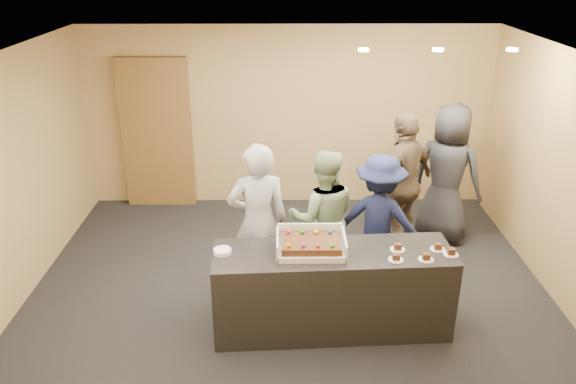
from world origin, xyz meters
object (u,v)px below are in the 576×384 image
Objects in this scene: person_sage_man at (323,218)px; person_brown_extra at (403,184)px; serving_counter at (332,290)px; person_dark_suit at (447,174)px; plate_stack at (222,251)px; person_server_grey at (258,223)px; cake_box at (311,247)px; storage_cabinet at (157,134)px; person_navy_man at (379,220)px; sheet_cake at (311,243)px.

person_sage_man is 0.88× the size of person_brown_extra.
serving_counter is 1.27× the size of person_dark_suit.
person_server_grey is at bearing 62.14° from plate_stack.
person_dark_suit is (2.43, 1.37, 0.03)m from person_server_grey.
storage_cabinet is at bearing 124.57° from cake_box.
serving_counter is 1.31× the size of person_server_grey.
serving_counter is 3.53× the size of cake_box.
person_dark_suit reaches higher than person_sage_man.
person_brown_extra is 0.99× the size of person_dark_suit.
plate_stack is at bearing 52.49° from person_server_grey.
person_navy_man is (1.38, 0.31, -0.12)m from person_server_grey.
storage_cabinet is 3.81m from cake_box.
storage_cabinet reaches higher than person_dark_suit.
person_dark_suit reaches higher than person_brown_extra.
person_server_grey reaches higher than cake_box.
person_dark_suit reaches higher than plate_stack.
serving_counter is 0.55m from cake_box.
storage_cabinet is 3.75m from person_navy_man.
person_dark_suit is (0.64, 0.31, 0.01)m from person_brown_extra.
person_brown_extra reaches higher than cake_box.
person_server_grey is 2.08m from person_brown_extra.
person_navy_man is (1.70, 0.93, -0.13)m from plate_stack.
person_sage_man is at bearing 78.66° from sheet_cake.
person_dark_suit is at bearing 46.27° from sheet_cake.
cake_box is 1.22m from person_navy_man.
person_server_grey is (-0.55, 0.60, -0.08)m from sheet_cake.
person_server_grey is 1.11× the size of person_sage_man.
sheet_cake is at bearing 66.02° from person_navy_man.
person_sage_man is at bearing -43.74° from storage_cabinet.
person_navy_man is 0.87m from person_brown_extra.
plate_stack is (-0.88, -0.05, -0.02)m from cake_box.
person_sage_man is at bearing 67.38° from person_dark_suit.
cake_box is 2.06m from person_brown_extra.
person_brown_extra reaches higher than person_server_grey.
person_dark_suit is at bearing -160.24° from person_server_grey.
person_brown_extra is (3.40, -1.49, -0.20)m from storage_cabinet.
person_server_grey is (-0.55, 0.58, -0.03)m from cake_box.
storage_cabinet is 3.03m from person_server_grey.
person_sage_man is 0.65m from person_navy_man.
person_brown_extra is at bearing 55.37° from serving_counter.
person_navy_man is at bearing 80.67° from person_dark_suit.
person_navy_man is at bearing 28.67° from plate_stack.
person_brown_extra is at bearing -23.67° from storage_cabinet.
person_server_grey is at bearing 65.00° from person_dark_suit.
sheet_cake is 0.31× the size of person_brown_extra.
serving_counter is at bearing 85.48° from person_dark_suit.
person_navy_man is at bearing 47.71° from sheet_cake.
cake_box is 0.41× the size of person_sage_man.
person_sage_man is 2.01m from person_dark_suit.
plate_stack is (1.28, -3.18, -0.21)m from storage_cabinet.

